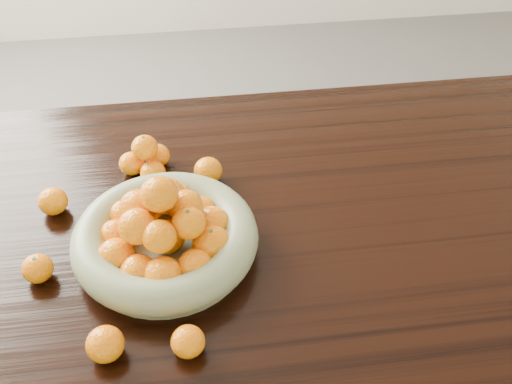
{
  "coord_description": "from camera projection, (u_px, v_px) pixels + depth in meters",
  "views": [
    {
      "loc": [
        -0.08,
        -0.92,
        1.64
      ],
      "look_at": [
        0.04,
        -0.02,
        0.83
      ],
      "focal_mm": 40.0,
      "sensor_mm": 36.0,
      "label": 1
    }
  ],
  "objects": [
    {
      "name": "loose_orange_4",
      "position": [
        208.0,
        170.0,
        1.35
      ],
      "size": [
        0.07,
        0.07,
        0.06
      ],
      "primitive_type": "ellipsoid",
      "color": "orange",
      "rests_on": "dining_table"
    },
    {
      "name": "fruit_bowl",
      "position": [
        165.0,
        235.0,
        1.16
      ],
      "size": [
        0.38,
        0.38,
        0.19
      ],
      "rotation": [
        0.0,
        0.0,
        -0.07
      ],
      "color": "gray",
      "rests_on": "dining_table"
    },
    {
      "name": "loose_orange_1",
      "position": [
        105.0,
        344.0,
        0.99
      ],
      "size": [
        0.07,
        0.07,
        0.06
      ],
      "primitive_type": "ellipsoid",
      "color": "orange",
      "rests_on": "dining_table"
    },
    {
      "name": "dining_table",
      "position": [
        237.0,
        242.0,
        1.34
      ],
      "size": [
        2.0,
        1.0,
        0.75
      ],
      "color": "black",
      "rests_on": "ground"
    },
    {
      "name": "loose_orange_0",
      "position": [
        38.0,
        268.0,
        1.13
      ],
      "size": [
        0.06,
        0.06,
        0.06
      ],
      "primitive_type": "ellipsoid",
      "color": "orange",
      "rests_on": "dining_table"
    },
    {
      "name": "loose_orange_2",
      "position": [
        188.0,
        342.0,
        1.0
      ],
      "size": [
        0.06,
        0.06,
        0.06
      ],
      "primitive_type": "ellipsoid",
      "color": "orange",
      "rests_on": "dining_table"
    },
    {
      "name": "orange_pyramid",
      "position": [
        147.0,
        159.0,
        1.37
      ],
      "size": [
        0.12,
        0.13,
        0.11
      ],
      "rotation": [
        0.0,
        0.0,
        0.36
      ],
      "color": "orange",
      "rests_on": "dining_table"
    },
    {
      "name": "loose_orange_3",
      "position": [
        53.0,
        201.0,
        1.27
      ],
      "size": [
        0.07,
        0.07,
        0.06
      ],
      "primitive_type": "ellipsoid",
      "color": "orange",
      "rests_on": "dining_table"
    }
  ]
}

